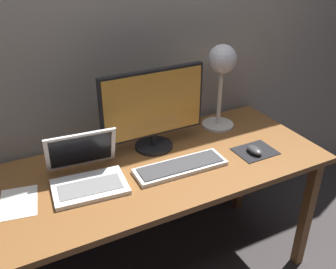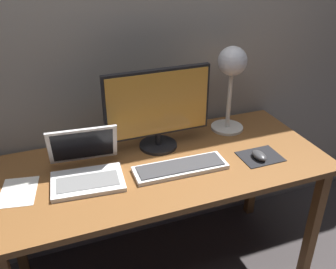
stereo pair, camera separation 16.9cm
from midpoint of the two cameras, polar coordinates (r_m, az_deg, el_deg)
The scene contains 9 objects.
back_wall at distance 1.94m, azimuth -2.61°, elevation 15.84°, with size 4.80×0.06×2.60m, color gray.
desk at distance 1.86m, azimuth 1.76°, elevation -6.48°, with size 1.60×0.70×0.74m.
monitor at distance 1.85m, azimuth 1.06°, elevation 4.12°, with size 0.54×0.19×0.42m.
keyboard_main at distance 1.77m, azimuth 4.63°, elevation -5.07°, with size 0.44×0.15×0.03m.
laptop at distance 1.72m, azimuth -9.66°, elevation -4.48°, with size 0.34×0.32×0.22m.
desk_lamp at distance 2.03m, azimuth 11.99°, elevation 9.34°, with size 0.18×0.18×0.47m.
mousepad at distance 1.94m, azimuth 16.20°, elevation -3.29°, with size 0.20×0.16×0.00m, color black.
mouse at distance 1.91m, azimuth 16.10°, elevation -3.13°, with size 0.06×0.10×0.03m, color #38383A.
paper_sheet_near_mouse at distance 1.72m, azimuth -19.06°, elevation -8.27°, with size 0.15×0.21×0.00m, color white.
Camera 2 is at (-0.52, -1.44, 1.73)m, focal length 40.36 mm.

